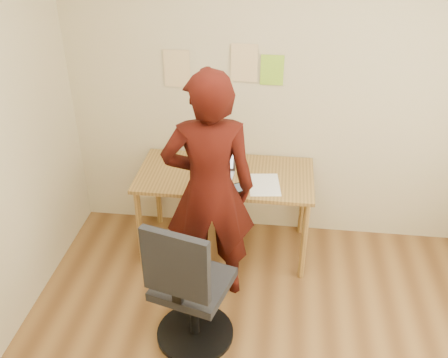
# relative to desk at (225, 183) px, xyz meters

# --- Properties ---
(room) EXTENTS (3.58, 3.58, 2.78)m
(room) POSITION_rel_desk_xyz_m (0.40, -1.38, 0.70)
(room) COLOR brown
(room) RESTS_ON ground
(desk) EXTENTS (1.40, 0.70, 0.74)m
(desk) POSITION_rel_desk_xyz_m (0.00, 0.00, 0.00)
(desk) COLOR olive
(desk) RESTS_ON ground
(laptop) EXTENTS (0.34, 0.31, 0.23)m
(laptop) POSITION_rel_desk_xyz_m (-0.09, -0.02, 0.14)
(laptop) COLOR #B1B0B8
(laptop) RESTS_ON desk
(paper_sheet) EXTENTS (0.27, 0.36, 0.00)m
(paper_sheet) POSITION_rel_desk_xyz_m (0.32, -0.13, 0.09)
(paper_sheet) COLOR white
(paper_sheet) RESTS_ON desk
(phone) EXTENTS (0.13, 0.15, 0.01)m
(phone) POSITION_rel_desk_xyz_m (0.13, -0.21, 0.09)
(phone) COLOR black
(phone) RESTS_ON desk
(wall_note_left) EXTENTS (0.21, 0.00, 0.30)m
(wall_note_left) POSITION_rel_desk_xyz_m (-0.43, 0.36, 0.82)
(wall_note_left) COLOR #E7C38A
(wall_note_left) RESTS_ON room
(wall_note_mid) EXTENTS (0.21, 0.00, 0.30)m
(wall_note_mid) POSITION_rel_desk_xyz_m (0.10, 0.36, 0.88)
(wall_note_mid) COLOR #E7C38A
(wall_note_mid) RESTS_ON room
(wall_note_right) EXTENTS (0.18, 0.00, 0.24)m
(wall_note_right) POSITION_rel_desk_xyz_m (0.32, 0.36, 0.83)
(wall_note_right) COLOR #96D12F
(wall_note_right) RESTS_ON room
(office_chair) EXTENTS (0.56, 0.57, 1.03)m
(office_chair) POSITION_rel_desk_xyz_m (-0.11, -1.06, -0.21)
(office_chair) COLOR black
(office_chair) RESTS_ON ground
(person) EXTENTS (0.72, 0.54, 1.78)m
(person) POSITION_rel_desk_xyz_m (-0.05, -0.50, 0.24)
(person) COLOR #340B07
(person) RESTS_ON ground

